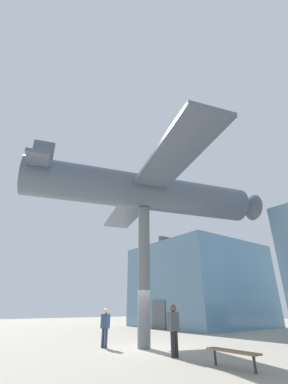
# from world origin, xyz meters

# --- Properties ---
(ground_plane) EXTENTS (80.00, 80.00, 0.00)m
(ground_plane) POSITION_xyz_m (0.00, 0.00, 0.00)
(ground_plane) COLOR gray
(glass_pavilion_left) EXTENTS (10.68, 11.07, 8.25)m
(glass_pavilion_left) POSITION_xyz_m (-8.38, 13.26, 3.83)
(glass_pavilion_left) COLOR #60849E
(glass_pavilion_left) RESTS_ON ground_plane
(support_pylon_central) EXTENTS (0.61, 0.61, 6.87)m
(support_pylon_central) POSITION_xyz_m (0.00, 0.00, 3.44)
(support_pylon_central) COLOR slate
(support_pylon_central) RESTS_ON ground_plane
(suspended_airplane) EXTENTS (14.53, 14.54, 3.22)m
(suspended_airplane) POSITION_xyz_m (0.09, 0.29, 7.91)
(suspended_airplane) COLOR #4C5666
(suspended_airplane) RESTS_ON support_pylon_central
(visitor_person) EXTENTS (0.28, 0.42, 1.84)m
(visitor_person) POSITION_xyz_m (2.58, -0.44, 1.08)
(visitor_person) COLOR #232328
(visitor_person) RESTS_ON ground_plane
(visitor_second) EXTENTS (0.46, 0.37, 1.69)m
(visitor_second) POSITION_xyz_m (-1.28, -1.38, 0.97)
(visitor_second) COLOR #2D3D56
(visitor_second) RESTS_ON ground_plane
(plaza_bench) EXTENTS (1.81, 0.41, 0.50)m
(plaza_bench) POSITION_xyz_m (5.11, -0.30, 0.44)
(plaza_bench) COLOR #846647
(plaza_bench) RESTS_ON ground_plane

